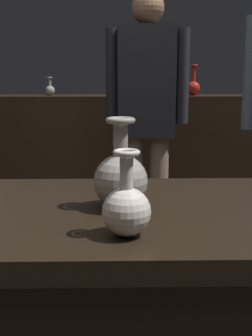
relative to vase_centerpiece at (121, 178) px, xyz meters
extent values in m
cube|color=black|center=(0.03, 0.00, -0.10)|extent=(1.20, 0.64, 0.05)
cube|color=black|center=(0.03, 2.20, -0.40)|extent=(2.60, 0.40, 0.95)
cube|color=black|center=(0.03, 2.20, 0.09)|extent=(2.60, 0.40, 0.04)
sphere|color=gray|center=(0.00, 0.00, -0.01)|extent=(0.13, 0.13, 0.13)
cylinder|color=gray|center=(0.00, 0.00, 0.09)|extent=(0.04, 0.04, 0.09)
torus|color=gray|center=(0.00, 0.00, 0.14)|extent=(0.07, 0.07, 0.01)
sphere|color=silver|center=(0.01, -0.19, -0.03)|extent=(0.10, 0.10, 0.10)
cylinder|color=silver|center=(0.01, -0.19, 0.06)|extent=(0.03, 0.03, 0.08)
torus|color=silver|center=(0.01, -0.19, 0.09)|extent=(0.05, 0.05, 0.01)
sphere|color=red|center=(0.55, 2.20, 0.17)|extent=(0.10, 0.10, 0.10)
cylinder|color=red|center=(0.55, 2.20, 0.27)|extent=(0.03, 0.03, 0.12)
torus|color=red|center=(0.55, 2.20, 0.33)|extent=(0.06, 0.06, 0.01)
sphere|color=gray|center=(-0.49, 2.22, 0.15)|extent=(0.07, 0.07, 0.07)
cylinder|color=gray|center=(-0.49, 2.22, 0.21)|extent=(0.02, 0.02, 0.06)
torus|color=gray|center=(-0.49, 2.22, 0.24)|extent=(0.04, 0.04, 0.01)
cylinder|color=slate|center=(0.63, 1.11, 0.26)|extent=(0.07, 0.07, 0.53)
cylinder|color=#846B56|center=(0.24, 1.49, -0.48)|extent=(0.11, 0.11, 0.78)
cylinder|color=#846B56|center=(0.09, 1.51, -0.48)|extent=(0.11, 0.11, 0.78)
cube|color=#232328|center=(0.16, 1.50, 0.22)|extent=(0.34, 0.21, 0.62)
sphere|color=#9E7051|center=(0.16, 1.50, 0.62)|extent=(0.18, 0.18, 0.18)
cylinder|color=#232328|center=(0.36, 1.48, 0.25)|extent=(0.07, 0.07, 0.53)
cylinder|color=#232328|center=(-0.04, 1.52, 0.25)|extent=(0.07, 0.07, 0.53)
camera|label=1|loc=(-0.01, -1.03, 0.24)|focal=47.00mm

